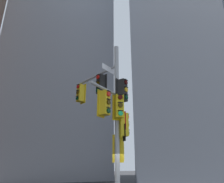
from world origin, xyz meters
name	(u,v)px	position (x,y,z in m)	size (l,w,h in m)	color
building_tower_right	(206,16)	(16.50, 7.72, 20.78)	(14.93, 14.93, 41.56)	#4C5460
building_mid_block	(56,61)	(-0.30, 27.64, 20.56)	(16.64, 16.64, 41.11)	#9399A3
signal_pole_assembly	(110,110)	(-0.18, 0.34, 4.42)	(2.12, 4.24, 7.56)	#9EA0A3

